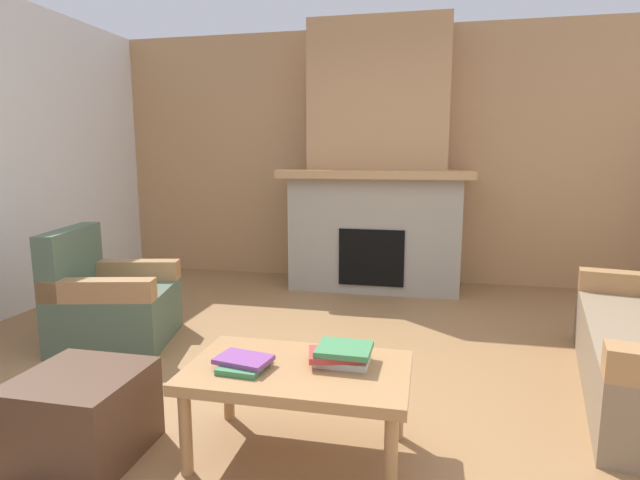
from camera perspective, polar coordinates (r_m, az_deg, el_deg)
name	(u,v)px	position (r m, az deg, el deg)	size (l,w,h in m)	color
ground	(326,400)	(3.00, 0.64, -17.66)	(9.00, 9.00, 0.00)	olive
wall_back_wood_panel	(381,157)	(5.64, 6.86, 9.25)	(6.00, 0.12, 2.70)	tan
fireplace	(377,176)	(5.27, 6.43, 7.21)	(1.90, 0.82, 2.70)	gray
armchair	(110,303)	(4.06, -22.60, -6.60)	(0.91, 0.91, 0.85)	#4C604C
coffee_table	(298,378)	(2.37, -2.49, -15.30)	(1.00, 0.60, 0.43)	#A87A4C
ottoman	(82,415)	(2.67, -25.27, -17.48)	(0.52, 0.52, 0.40)	#4C3323
book_stack_near_edge	(244,363)	(2.35, -8.58, -13.54)	(0.26, 0.23, 0.05)	#3D7F4C
book_stack_center	(341,354)	(2.36, 2.41, -12.79)	(0.30, 0.23, 0.09)	beige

